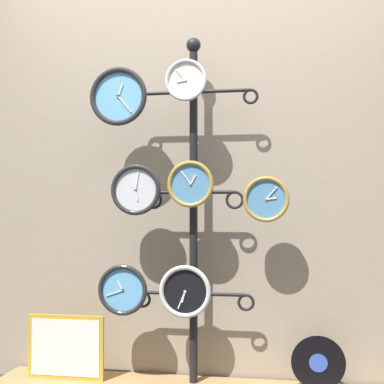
% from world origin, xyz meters
% --- Properties ---
extents(shop_wall, '(4.40, 0.04, 2.80)m').
position_xyz_m(shop_wall, '(0.00, 0.57, 1.40)').
color(shop_wall, gray).
rests_on(shop_wall, ground_plane).
extents(display_stand, '(0.73, 0.39, 1.98)m').
position_xyz_m(display_stand, '(-0.00, 0.41, 0.71)').
color(display_stand, black).
rests_on(display_stand, ground_plane).
extents(clock_top_left, '(0.33, 0.04, 0.33)m').
position_xyz_m(clock_top_left, '(-0.40, 0.30, 1.64)').
color(clock_top_left, '#60A8DB').
extents(clock_top_center, '(0.23, 0.04, 0.23)m').
position_xyz_m(clock_top_center, '(-0.02, 0.31, 1.72)').
color(clock_top_center, silver).
extents(clock_middle_left, '(0.28, 0.04, 0.28)m').
position_xyz_m(clock_middle_left, '(-0.31, 0.33, 1.12)').
color(clock_middle_left, silver).
extents(clock_middle_center, '(0.25, 0.04, 0.25)m').
position_xyz_m(clock_middle_center, '(0.00, 0.31, 1.15)').
color(clock_middle_center, '#4C84B2').
extents(clock_middle_right, '(0.25, 0.04, 0.25)m').
position_xyz_m(clock_middle_right, '(0.41, 0.33, 1.07)').
color(clock_middle_right, '#4C84B2').
extents(clock_bottom_left, '(0.28, 0.04, 0.28)m').
position_xyz_m(clock_bottom_left, '(-0.37, 0.30, 0.57)').
color(clock_bottom_left, '#60A8DB').
extents(clock_bottom_center, '(0.29, 0.04, 0.29)m').
position_xyz_m(clock_bottom_center, '(-0.03, 0.33, 0.57)').
color(clock_bottom_center, black).
extents(vinyl_record, '(0.29, 0.01, 0.29)m').
position_xyz_m(vinyl_record, '(0.67, 0.40, 0.20)').
color(vinyl_record, black).
rests_on(vinyl_record, low_shelf).
extents(picture_frame, '(0.44, 0.02, 0.36)m').
position_xyz_m(picture_frame, '(-0.72, 0.34, 0.24)').
color(picture_frame, gold).
rests_on(picture_frame, low_shelf).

